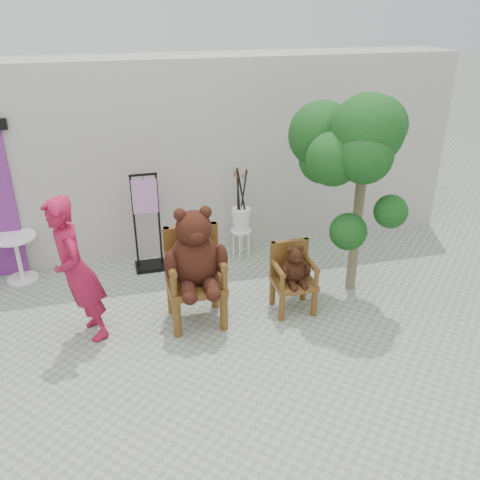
{
  "coord_description": "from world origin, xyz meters",
  "views": [
    {
      "loc": [
        -1.0,
        -4.76,
        3.78
      ],
      "look_at": [
        0.48,
        0.93,
        0.95
      ],
      "focal_mm": 38.0,
      "sensor_mm": 36.0,
      "label": 1
    }
  ],
  "objects_px": {
    "chair_big": "(195,260)",
    "display_stand": "(148,233)",
    "chair_small": "(293,271)",
    "person": "(76,271)",
    "cafe_table": "(17,253)",
    "tree": "(351,145)",
    "stool_bucket": "(241,219)"
  },
  "relations": [
    {
      "from": "chair_big",
      "to": "tree",
      "type": "bearing_deg",
      "value": 6.67
    },
    {
      "from": "display_stand",
      "to": "stool_bucket",
      "type": "xyz_separation_m",
      "value": [
        1.45,
        0.05,
        0.06
      ]
    },
    {
      "from": "person",
      "to": "tree",
      "type": "height_order",
      "value": "tree"
    },
    {
      "from": "chair_small",
      "to": "display_stand",
      "type": "relative_size",
      "value": 0.62
    },
    {
      "from": "chair_small",
      "to": "display_stand",
      "type": "height_order",
      "value": "display_stand"
    },
    {
      "from": "person",
      "to": "stool_bucket",
      "type": "xyz_separation_m",
      "value": [
        2.39,
        1.6,
        -0.28
      ]
    },
    {
      "from": "chair_big",
      "to": "tree",
      "type": "relative_size",
      "value": 0.57
    },
    {
      "from": "cafe_table",
      "to": "chair_small",
      "type": "bearing_deg",
      "value": -25.6
    },
    {
      "from": "chair_big",
      "to": "chair_small",
      "type": "distance_m",
      "value": 1.31
    },
    {
      "from": "chair_small",
      "to": "chair_big",
      "type": "bearing_deg",
      "value": 178.02
    },
    {
      "from": "chair_small",
      "to": "tree",
      "type": "distance_m",
      "value": 1.76
    },
    {
      "from": "cafe_table",
      "to": "person",
      "type": "bearing_deg",
      "value": -60.96
    },
    {
      "from": "chair_big",
      "to": "cafe_table",
      "type": "relative_size",
      "value": 2.22
    },
    {
      "from": "display_stand",
      "to": "stool_bucket",
      "type": "relative_size",
      "value": 1.04
    },
    {
      "from": "chair_small",
      "to": "person",
      "type": "relative_size",
      "value": 0.51
    },
    {
      "from": "person",
      "to": "cafe_table",
      "type": "xyz_separation_m",
      "value": [
        -0.93,
        1.67,
        -0.48
      ]
    },
    {
      "from": "cafe_table",
      "to": "stool_bucket",
      "type": "relative_size",
      "value": 0.48
    },
    {
      "from": "tree",
      "to": "display_stand",
      "type": "bearing_deg",
      "value": 152.38
    },
    {
      "from": "person",
      "to": "stool_bucket",
      "type": "relative_size",
      "value": 1.26
    },
    {
      "from": "chair_big",
      "to": "tree",
      "type": "height_order",
      "value": "tree"
    },
    {
      "from": "chair_small",
      "to": "cafe_table",
      "type": "height_order",
      "value": "chair_small"
    },
    {
      "from": "stool_bucket",
      "to": "chair_small",
      "type": "bearing_deg",
      "value": -80.63
    },
    {
      "from": "chair_big",
      "to": "stool_bucket",
      "type": "height_order",
      "value": "chair_big"
    },
    {
      "from": "chair_big",
      "to": "person",
      "type": "distance_m",
      "value": 1.39
    },
    {
      "from": "chair_small",
      "to": "stool_bucket",
      "type": "height_order",
      "value": "stool_bucket"
    },
    {
      "from": "person",
      "to": "display_stand",
      "type": "relative_size",
      "value": 1.21
    },
    {
      "from": "chair_big",
      "to": "display_stand",
      "type": "relative_size",
      "value": 1.04
    },
    {
      "from": "chair_small",
      "to": "cafe_table",
      "type": "relative_size",
      "value": 1.33
    },
    {
      "from": "chair_big",
      "to": "person",
      "type": "bearing_deg",
      "value": 179.99
    },
    {
      "from": "person",
      "to": "display_stand",
      "type": "distance_m",
      "value": 1.85
    },
    {
      "from": "display_stand",
      "to": "chair_small",
      "type": "bearing_deg",
      "value": -43.21
    },
    {
      "from": "chair_big",
      "to": "display_stand",
      "type": "distance_m",
      "value": 1.64
    }
  ]
}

